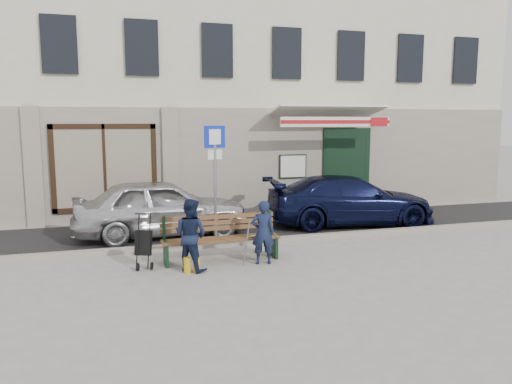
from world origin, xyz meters
name	(u,v)px	position (x,y,z in m)	size (l,w,h in m)	color
ground	(271,261)	(0.00, 0.00, 0.00)	(80.00, 80.00, 0.00)	#9E9991
asphalt_lane	(234,229)	(0.00, 3.10, 0.01)	(60.00, 3.20, 0.01)	#282828
curb	(251,241)	(0.00, 1.50, 0.06)	(60.00, 0.18, 0.12)	#9E9384
building	(196,59)	(0.01, 8.45, 4.97)	(20.00, 8.27, 10.00)	beige
car_silver	(161,207)	(-1.90, 2.90, 0.72)	(1.71, 4.24, 1.44)	silver
car_navy	(350,200)	(3.22, 2.86, 0.67)	(1.88, 4.63, 1.34)	black
parking_sign	(215,165)	(-0.75, 1.85, 1.83)	(0.50, 0.13, 2.73)	gray
bench	(219,239)	(-1.01, 0.37, 0.46)	(2.40, 1.17, 0.98)	brown
man	(263,232)	(-0.21, -0.11, 0.64)	(0.47, 0.31, 1.28)	#151D3A
woman	(190,235)	(-1.66, -0.14, 0.70)	(0.68, 0.53, 1.39)	#131B35
stroller	(143,244)	(-2.51, 0.31, 0.47)	(0.37, 0.48, 1.05)	black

